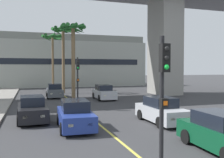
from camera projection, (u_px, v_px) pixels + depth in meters
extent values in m
cube|color=#DBCC4C|center=(77.00, 106.00, 22.08)|extent=(0.14, 56.00, 0.01)
cube|color=gray|center=(165.00, 46.00, 32.35)|extent=(2.80, 4.40, 12.31)
cube|color=#ADB2A8|center=(52.00, 64.00, 46.57)|extent=(33.98, 8.00, 8.14)
cube|color=gray|center=(52.00, 39.00, 46.37)|extent=(33.30, 7.20, 1.20)
cube|color=black|center=(54.00, 62.00, 42.73)|extent=(30.59, 0.04, 1.00)
cube|color=#4C5156|center=(55.00, 92.00, 28.71)|extent=(1.79, 4.14, 0.80)
cube|color=black|center=(55.00, 86.00, 28.82)|extent=(1.44, 2.08, 0.60)
cube|color=#F2EDCC|center=(60.00, 94.00, 26.92)|extent=(0.24, 0.09, 0.14)
cube|color=#F2EDCC|center=(51.00, 94.00, 26.65)|extent=(0.24, 0.09, 0.14)
cylinder|color=black|center=(63.00, 96.00, 27.74)|extent=(0.23, 0.64, 0.64)
cylinder|color=black|center=(48.00, 96.00, 27.27)|extent=(0.23, 0.64, 0.64)
cylinder|color=black|center=(61.00, 93.00, 30.17)|extent=(0.23, 0.64, 0.64)
cylinder|color=black|center=(47.00, 94.00, 29.71)|extent=(0.23, 0.64, 0.64)
cube|color=navy|center=(75.00, 118.00, 13.91)|extent=(1.86, 4.16, 0.80)
cube|color=black|center=(75.00, 105.00, 14.02)|extent=(1.47, 2.10, 0.60)
cube|color=#F2EDCC|center=(90.00, 124.00, 12.10)|extent=(0.24, 0.09, 0.14)
cube|color=#F2EDCC|center=(71.00, 126.00, 11.85)|extent=(0.24, 0.09, 0.14)
cylinder|color=black|center=(94.00, 127.00, 12.91)|extent=(0.24, 0.65, 0.64)
cylinder|color=black|center=(62.00, 129.00, 12.48)|extent=(0.24, 0.65, 0.64)
cylinder|color=black|center=(86.00, 118.00, 15.36)|extent=(0.24, 0.65, 0.64)
cylinder|color=black|center=(59.00, 119.00, 14.92)|extent=(0.24, 0.65, 0.64)
cube|color=#0C4728|center=(222.00, 137.00, 10.06)|extent=(1.82, 4.15, 0.80)
cube|color=black|center=(220.00, 119.00, 10.18)|extent=(1.45, 2.09, 0.60)
cylinder|color=black|center=(217.00, 134.00, 11.52)|extent=(0.24, 0.65, 0.64)
cylinder|color=black|center=(187.00, 137.00, 11.07)|extent=(0.24, 0.65, 0.64)
cube|color=#B7BABF|center=(104.00, 94.00, 26.90)|extent=(1.74, 4.12, 0.80)
cube|color=black|center=(104.00, 88.00, 27.02)|extent=(1.41, 2.06, 0.60)
cube|color=#F2EDCC|center=(114.00, 95.00, 25.12)|extent=(0.24, 0.08, 0.14)
cube|color=#F2EDCC|center=(105.00, 96.00, 24.84)|extent=(0.24, 0.08, 0.14)
cylinder|color=black|center=(115.00, 97.00, 25.94)|extent=(0.23, 0.64, 0.64)
cylinder|color=black|center=(100.00, 98.00, 25.46)|extent=(0.23, 0.64, 0.64)
cylinder|color=black|center=(108.00, 95.00, 28.37)|extent=(0.23, 0.64, 0.64)
cylinder|color=black|center=(94.00, 95.00, 27.89)|extent=(0.23, 0.64, 0.64)
cube|color=#B7BABF|center=(161.00, 113.00, 15.41)|extent=(1.74, 4.12, 0.80)
cube|color=black|center=(160.00, 102.00, 15.52)|extent=(1.41, 2.06, 0.60)
cube|color=#F2EDCC|center=(188.00, 118.00, 13.65)|extent=(0.24, 0.08, 0.14)
cube|color=#F2EDCC|center=(173.00, 119.00, 13.35)|extent=(0.24, 0.08, 0.14)
cylinder|color=black|center=(185.00, 121.00, 14.47)|extent=(0.23, 0.64, 0.64)
cylinder|color=black|center=(160.00, 123.00, 13.96)|extent=(0.23, 0.64, 0.64)
cylinder|color=black|center=(163.00, 113.00, 16.88)|extent=(0.23, 0.64, 0.64)
cylinder|color=black|center=(141.00, 115.00, 16.37)|extent=(0.23, 0.64, 0.64)
cube|color=black|center=(32.00, 112.00, 15.89)|extent=(1.86, 4.16, 0.80)
cube|color=black|center=(32.00, 101.00, 16.00)|extent=(1.47, 2.10, 0.60)
cube|color=#F2EDCC|center=(43.00, 116.00, 14.16)|extent=(0.24, 0.09, 0.14)
cube|color=#F2EDCC|center=(25.00, 117.00, 13.84)|extent=(0.24, 0.09, 0.14)
cylinder|color=black|center=(48.00, 119.00, 14.98)|extent=(0.24, 0.65, 0.64)
cylinder|color=black|center=(19.00, 121.00, 14.43)|extent=(0.24, 0.65, 0.64)
cylinder|color=black|center=(44.00, 112.00, 17.37)|extent=(0.24, 0.65, 0.64)
cylinder|color=black|center=(19.00, 113.00, 16.81)|extent=(0.24, 0.65, 0.64)
cylinder|color=black|center=(162.00, 113.00, 6.89)|extent=(0.12, 0.12, 4.20)
cube|color=black|center=(165.00, 58.00, 6.69)|extent=(0.24, 0.20, 0.76)
sphere|color=black|center=(167.00, 49.00, 6.59)|extent=(0.14, 0.14, 0.14)
sphere|color=black|center=(167.00, 58.00, 6.60)|extent=(0.14, 0.14, 0.14)
sphere|color=#19D83F|center=(166.00, 67.00, 6.61)|extent=(0.14, 0.14, 0.14)
cube|color=black|center=(164.00, 103.00, 6.76)|extent=(0.20, 0.16, 0.24)
cube|color=orange|center=(165.00, 103.00, 6.69)|extent=(0.12, 0.03, 0.12)
cylinder|color=black|center=(78.00, 84.00, 20.01)|extent=(0.12, 0.12, 4.20)
cube|color=black|center=(78.00, 65.00, 19.81)|extent=(0.24, 0.20, 0.76)
sphere|color=black|center=(78.00, 62.00, 19.71)|extent=(0.14, 0.14, 0.14)
sphere|color=black|center=(78.00, 65.00, 19.72)|extent=(0.14, 0.14, 0.14)
sphere|color=#19D83F|center=(78.00, 68.00, 19.73)|extent=(0.14, 0.14, 0.14)
cube|color=black|center=(78.00, 80.00, 19.88)|extent=(0.20, 0.16, 0.24)
cube|color=orange|center=(78.00, 80.00, 19.81)|extent=(0.12, 0.03, 0.12)
cylinder|color=brown|center=(63.00, 62.00, 33.41)|extent=(0.37, 0.37, 8.41)
sphere|color=#236028|center=(63.00, 29.00, 33.22)|extent=(0.60, 0.60, 0.60)
cone|color=#236028|center=(71.00, 31.00, 33.67)|extent=(0.70, 2.13, 0.95)
cone|color=#236028|center=(67.00, 31.00, 34.18)|extent=(1.89, 1.68, 0.89)
cone|color=#236028|center=(63.00, 32.00, 34.23)|extent=(2.12, 0.62, 0.91)
cone|color=#236028|center=(57.00, 32.00, 33.76)|extent=(1.85, 1.70, 1.07)
cone|color=#236028|center=(55.00, 30.00, 32.94)|extent=(0.47, 2.10, 0.97)
cone|color=#236028|center=(57.00, 29.00, 32.39)|extent=(1.63, 1.93, 0.82)
cone|color=#236028|center=(65.00, 30.00, 32.31)|extent=(2.13, 0.71, 1.02)
cone|color=#236028|center=(69.00, 30.00, 32.72)|extent=(1.86, 1.72, 0.94)
cylinder|color=brown|center=(53.00, 63.00, 38.64)|extent=(0.33, 0.33, 8.13)
sphere|color=#236028|center=(53.00, 36.00, 38.46)|extent=(0.60, 0.60, 0.60)
cone|color=#236028|center=(60.00, 38.00, 38.84)|extent=(0.51, 2.26, 1.04)
cone|color=#236028|center=(58.00, 39.00, 39.41)|extent=(1.77, 2.01, 1.07)
cone|color=#236028|center=(52.00, 38.00, 39.53)|extent=(2.26, 0.46, 0.94)
cone|color=#236028|center=(47.00, 38.00, 38.97)|extent=(1.89, 1.90, 1.08)
cone|color=#236028|center=(45.00, 37.00, 38.10)|extent=(0.50, 2.26, 0.85)
cone|color=#236028|center=(48.00, 36.00, 37.43)|extent=(2.06, 1.72, 0.84)
cone|color=#236028|center=(54.00, 36.00, 37.46)|extent=(2.29, 0.67, 0.84)
cone|color=#236028|center=(58.00, 37.00, 37.83)|extent=(2.07, 1.70, 0.94)
cylinder|color=brown|center=(73.00, 63.00, 27.10)|extent=(0.41, 0.41, 7.71)
sphere|color=#236028|center=(73.00, 26.00, 26.93)|extent=(0.60, 0.60, 0.60)
cone|color=#236028|center=(82.00, 30.00, 27.18)|extent=(0.53, 1.89, 1.06)
cone|color=#236028|center=(78.00, 30.00, 27.76)|extent=(1.64, 1.63, 1.07)
cone|color=#236028|center=(73.00, 30.00, 27.85)|extent=(1.91, 0.71, 1.07)
cone|color=#236028|center=(68.00, 29.00, 27.61)|extent=(1.89, 1.20, 0.81)
cone|color=#236028|center=(64.00, 29.00, 26.85)|extent=(0.81, 1.92, 1.05)
cone|color=#236028|center=(65.00, 28.00, 26.47)|extent=(0.87, 1.92, 1.04)
cone|color=#236028|center=(69.00, 27.00, 26.06)|extent=(1.81, 1.40, 0.95)
cone|color=#236028|center=(76.00, 27.00, 26.12)|extent=(1.93, 0.69, 0.90)
cone|color=#236028|center=(81.00, 28.00, 26.68)|extent=(1.43, 1.80, 0.95)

